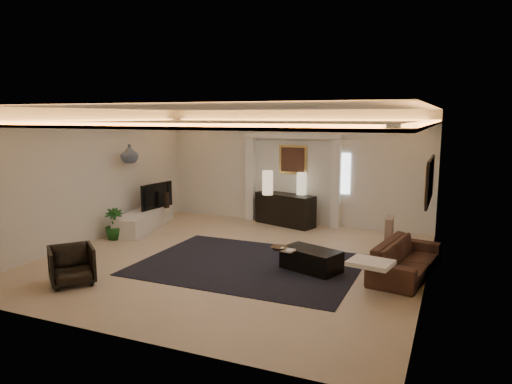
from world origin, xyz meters
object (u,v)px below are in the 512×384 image
at_px(coffee_table, 311,260).
at_px(armchair, 72,265).
at_px(console, 285,209).
at_px(sofa, 406,259).

xyz_separation_m(coffee_table, armchair, (-3.45, -2.21, 0.12)).
distance_m(console, sofa, 4.28).
relative_size(sofa, armchair, 2.87).
distance_m(coffee_table, armchair, 4.09).
bearing_deg(console, armchair, -90.35).
bearing_deg(coffee_table, armchair, -127.12).
relative_size(console, sofa, 0.79).
distance_m(sofa, armchair, 5.68).
height_order(console, armchair, console).
distance_m(sofa, coffee_table, 1.65).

